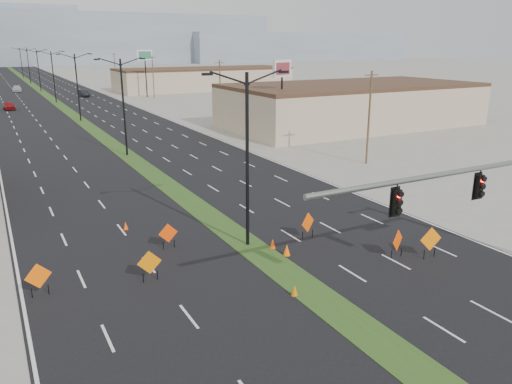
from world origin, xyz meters
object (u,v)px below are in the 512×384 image
signal_mast (504,190)px  construction_sign_4 (308,223)px  streetlight_5 (29,65)px  car_mid (84,93)px  streetlight_6 (21,62)px  pole_sign_east_near (282,74)px  streetlight_0 (247,156)px  pole_sign_east_far (145,58)px  car_far (17,89)px  car_left (9,106)px  streetlight_2 (77,85)px  cone_2 (273,244)px  construction_sign_1 (168,234)px  construction_sign_2 (149,263)px  streetlight_4 (39,69)px  construction_sign_0 (38,277)px  streetlight_1 (123,104)px  cone_3 (126,226)px  cone_1 (287,250)px  construction_sign_3 (398,241)px  cone_0 (295,291)px  construction_sign_5 (431,240)px  streetlight_3 (53,75)px

signal_mast → construction_sign_4: signal_mast is taller
streetlight_5 → car_mid: size_ratio=2.22×
streetlight_6 → pole_sign_east_near: 139.87m
streetlight_0 → pole_sign_east_far: 88.25m
car_far → car_left: bearing=-91.4°
streetlight_2 → cone_2: streetlight_2 is taller
car_far → cone_2: size_ratio=8.24×
signal_mast → cone_2: 12.44m
car_mid → streetlight_6: bearing=90.9°
streetlight_0 → construction_sign_1: bearing=158.3°
construction_sign_2 → construction_sign_4: bearing=7.9°
signal_mast → streetlight_4: (-8.56, 122.00, 0.63)m
streetlight_6 → construction_sign_0: streetlight_6 is taller
streetlight_1 → cone_3: (-5.72, -22.03, -5.15)m
construction_sign_1 → pole_sign_east_near: pole_sign_east_near is taller
streetlight_5 → cone_1: (1.23, -142.40, -5.08)m
streetlight_6 → car_left: streetlight_6 is taller
car_left → pole_sign_east_far: bearing=16.7°
streetlight_1 → construction_sign_3: bearing=-79.1°
signal_mast → car_far: size_ratio=3.30×
construction_sign_2 → cone_2: (7.48, 0.67, -0.67)m
streetlight_0 → construction_sign_2: bearing=-164.0°
streetlight_1 → construction_sign_2: bearing=-102.2°
streetlight_0 → cone_0: streetlight_0 is taller
streetlight_2 → cone_0: (-0.90, -62.58, -5.15)m
construction_sign_3 → pole_sign_east_near: bearing=44.6°
construction_sign_2 → cone_3: (0.74, 7.83, -0.71)m
construction_sign_0 → construction_sign_5: 20.30m
construction_sign_0 → cone_1: construction_sign_0 is taller
construction_sign_2 → construction_sign_0: bearing=171.7°
cone_1 → cone_2: 1.24m
streetlight_0 → cone_3: size_ratio=18.98×
streetlight_1 → construction_sign_0: size_ratio=5.97×
construction_sign_1 → construction_sign_5: size_ratio=0.84×
construction_sign_3 → car_mid: bearing=65.5°
streetlight_1 → car_far: bearing=93.6°
streetlight_6 → construction_sign_3: bearing=-87.9°
car_mid → cone_1: 96.08m
streetlight_3 → pole_sign_east_near: streetlight_3 is taller
construction_sign_1 → construction_sign_4: 8.38m
streetlight_2 → construction_sign_3: size_ratio=6.07×
signal_mast → construction_sign_3: signal_mast is taller
streetlight_6 → car_mid: (7.08, -74.50, -4.67)m
streetlight_0 → cone_3: (-5.72, 5.97, -5.15)m
construction_sign_0 → streetlight_0: bearing=-8.7°
streetlight_2 → construction_sign_0: 58.24m
streetlight_6 → streetlight_2: bearing=-90.0°
construction_sign_4 → cone_2: 2.78m
car_left → construction_sign_2: construction_sign_2 is taller
streetlight_0 → pole_sign_east_far: size_ratio=0.99×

